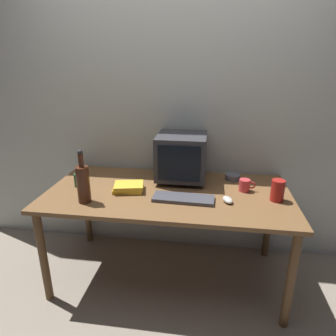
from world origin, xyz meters
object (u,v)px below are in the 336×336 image
Objects in this scene: bottle_tall at (83,183)px; cd_spindle at (233,177)px; mug at (245,185)px; computer_mouse at (228,200)px; book_stack at (128,187)px; bottle_short at (78,179)px; metal_canister at (278,190)px; crt_monitor at (182,157)px; keyboard at (183,198)px.

cd_spindle is at bearing 28.53° from bottle_tall.
computer_mouse is at bearing -122.61° from mug.
book_stack is (0.25, 0.21, -0.11)m from bottle_tall.
bottle_tall reaches higher than bottle_short.
cd_spindle is at bearing 128.21° from metal_canister.
crt_monitor reaches higher than book_stack.
keyboard is 0.30m from computer_mouse.
metal_canister is (0.69, -0.29, -0.12)m from crt_monitor.
bottle_short is at bearing 175.18° from book_stack.
mug reaches higher than cd_spindle.
bottle_short is 1.25m from mug.
keyboard is at bearing -12.63° from book_stack.
crt_monitor is at bearing 18.00° from bottle_short.
keyboard is at bearing 10.22° from bottle_tall.
computer_mouse is 0.83× the size of mug.
bottle_tall reaches higher than book_stack.
crt_monitor is 0.54m from computer_mouse.
bottle_short reaches higher than computer_mouse.
bottle_short is 1.05× the size of metal_canister.
bottle_tall is at bearing -140.93° from crt_monitor.
keyboard is 0.64m from metal_canister.
bottle_tall reaches higher than mug.
cd_spindle is (0.41, 0.06, -0.17)m from crt_monitor.
bottle_short is (-0.15, 0.25, -0.08)m from bottle_tall.
book_stack is at bearing -171.67° from mug.
mug reaches higher than keyboard.
bottle_short is 1.21m from cd_spindle.
metal_canister reaches higher than cd_spindle.
keyboard is 1.77× the size of book_stack.
mug is (0.43, 0.22, 0.03)m from keyboard.
bottle_short is at bearing 122.15° from bottle_tall.
computer_mouse is at bearing 4.33° from keyboard.
bottle_short is (-0.76, -0.25, -0.14)m from crt_monitor.
metal_canister is (0.33, 0.08, 0.06)m from computer_mouse.
computer_mouse is 1.12m from bottle_short.
keyboard is 4.20× the size of computer_mouse.
keyboard is at bearing 160.67° from computer_mouse.
bottle_short reaches higher than keyboard.
mug is at bearing -71.15° from cd_spindle.
crt_monitor is 1.64× the size of book_stack.
computer_mouse is at bearing -97.77° from cd_spindle.
keyboard is (0.05, -0.37, -0.18)m from crt_monitor.
book_stack is at bearing 169.80° from keyboard.
bottle_tall is at bearing -162.92° from mug.
mug is (1.25, 0.09, -0.01)m from bottle_short.
keyboard is 2.68× the size of bottle_short.
crt_monitor is 0.79m from bottle_tall.
metal_canister is at bearing -1.65° from bottle_short.
book_stack is 1.98× the size of cd_spindle.
mug is at bearing 146.74° from metal_canister.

